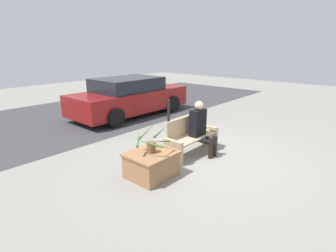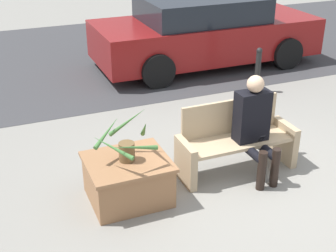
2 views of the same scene
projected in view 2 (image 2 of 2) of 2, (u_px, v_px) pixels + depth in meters
ground_plane at (254, 182)px, 5.69m from camera, size 30.00×30.00×0.00m
road_surface at (118, 53)px, 10.45m from camera, size 20.00×6.00×0.01m
bench at (235, 140)px, 5.81m from camera, size 1.50×0.49×0.88m
person_seated at (255, 124)px, 5.59m from camera, size 0.41×0.60×1.27m
planter_box at (128, 178)px, 5.26m from camera, size 0.92×0.80×0.50m
potted_plant at (126, 144)px, 5.06m from camera, size 0.66×0.74×0.55m
parked_car at (204, 31)px, 9.46m from camera, size 4.49×1.98×1.39m
bollard_post at (258, 69)px, 8.17m from camera, size 0.11×0.11×0.81m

